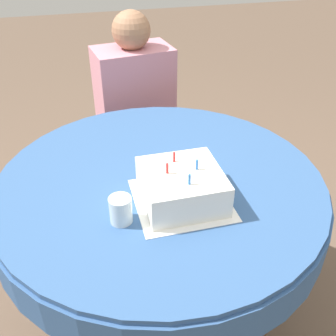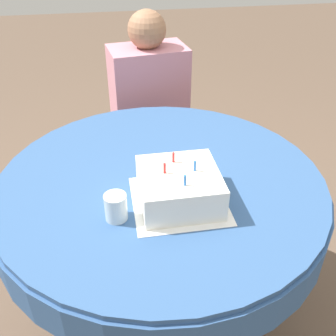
{
  "view_description": "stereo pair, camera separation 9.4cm",
  "coord_description": "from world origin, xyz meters",
  "px_view_note": "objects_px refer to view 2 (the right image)",
  "views": [
    {
      "loc": [
        -0.26,
        -1.1,
        1.56
      ],
      "look_at": [
        0.02,
        -0.04,
        0.82
      ],
      "focal_mm": 42.0,
      "sensor_mm": 36.0,
      "label": 1
    },
    {
      "loc": [
        -0.16,
        -1.12,
        1.56
      ],
      "look_at": [
        0.02,
        -0.04,
        0.82
      ],
      "focal_mm": 42.0,
      "sensor_mm": 36.0,
      "label": 2
    }
  ],
  "objects_px": {
    "person": "(150,96)",
    "drinking_glass": "(116,207)",
    "birthday_cake": "(179,187)",
    "chair": "(147,121)"
  },
  "relations": [
    {
      "from": "person",
      "to": "drinking_glass",
      "type": "xyz_separation_m",
      "value": [
        -0.24,
        -1.03,
        0.11
      ]
    },
    {
      "from": "birthday_cake",
      "to": "drinking_glass",
      "type": "xyz_separation_m",
      "value": [
        -0.2,
        -0.05,
        -0.01
      ]
    },
    {
      "from": "chair",
      "to": "drinking_glass",
      "type": "relative_size",
      "value": 10.48
    },
    {
      "from": "birthday_cake",
      "to": "drinking_glass",
      "type": "bearing_deg",
      "value": -166.27
    },
    {
      "from": "chair",
      "to": "drinking_glass",
      "type": "xyz_separation_m",
      "value": [
        -0.22,
        -1.12,
        0.3
      ]
    },
    {
      "from": "chair",
      "to": "person",
      "type": "distance_m",
      "value": 0.21
    },
    {
      "from": "birthday_cake",
      "to": "chair",
      "type": "bearing_deg",
      "value": 88.92
    },
    {
      "from": "chair",
      "to": "person",
      "type": "xyz_separation_m",
      "value": [
        0.01,
        -0.09,
        0.19
      ]
    },
    {
      "from": "person",
      "to": "birthday_cake",
      "type": "xyz_separation_m",
      "value": [
        -0.03,
        -0.98,
        0.12
      ]
    },
    {
      "from": "person",
      "to": "birthday_cake",
      "type": "bearing_deg",
      "value": -99.63
    }
  ]
}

